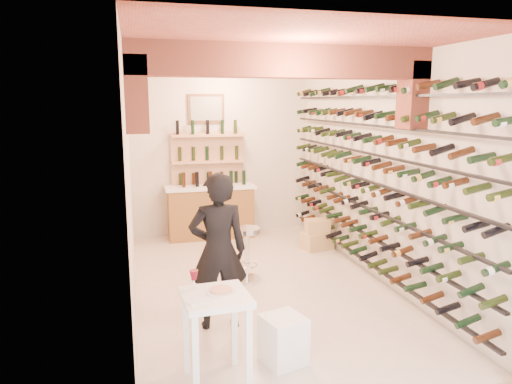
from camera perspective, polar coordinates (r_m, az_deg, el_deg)
ground at (r=6.99m, az=0.62°, el=-10.98°), size 6.00×6.00×0.00m
room_shell at (r=6.26m, az=1.29°, el=7.66°), size 3.52×6.02×3.21m
wine_rack at (r=7.13m, az=12.63°, el=2.10°), size 0.32×5.70×2.56m
back_counter at (r=9.26m, az=-5.42°, el=-2.15°), size 1.70×0.62×1.29m
back_shelving at (r=9.38m, az=-5.72°, el=1.96°), size 1.40×0.31×2.73m
tasting_table at (r=4.52m, az=-4.83°, el=-13.82°), size 0.63×0.63×1.05m
white_stool at (r=5.02m, az=3.27°, el=-17.08°), size 0.48×0.48×0.48m
person at (r=5.51m, az=-4.52°, el=-7.02°), size 0.69×0.47×1.82m
chrome_barstool at (r=7.04m, az=-1.09°, el=-6.89°), size 0.41×0.41×0.79m
crate_lower at (r=8.62m, az=7.25°, el=-5.77°), size 0.57×0.45×0.30m
crate_upper at (r=8.55m, az=7.29°, el=-4.03°), size 0.43×0.31×0.24m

